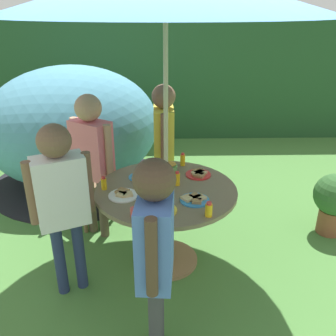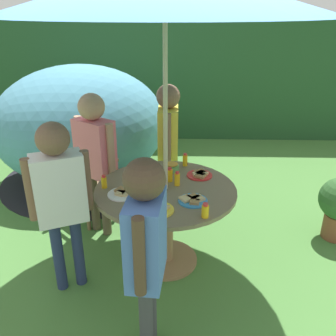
# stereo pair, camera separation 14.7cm
# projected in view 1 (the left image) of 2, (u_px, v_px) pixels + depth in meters

# --- Properties ---
(ground_plane) EXTENTS (10.00, 10.00, 0.02)m
(ground_plane) POSITION_uv_depth(u_px,v_px,m) (166.00, 261.00, 3.33)
(ground_plane) COLOR #477A38
(hedge_backdrop) EXTENTS (9.00, 0.70, 1.99)m
(hedge_backdrop) POSITION_uv_depth(u_px,v_px,m) (162.00, 78.00, 6.28)
(hedge_backdrop) COLOR #234C28
(hedge_backdrop) RESTS_ON ground_plane
(garden_table) EXTENTS (1.18, 1.18, 0.74)m
(garden_table) POSITION_uv_depth(u_px,v_px,m) (166.00, 208.00, 3.10)
(garden_table) COLOR #93704C
(garden_table) RESTS_ON ground_plane
(wooden_chair) EXTENTS (0.65, 0.65, 0.93)m
(wooden_chair) POSITION_uv_depth(u_px,v_px,m) (79.00, 171.00, 3.85)
(wooden_chair) COLOR brown
(wooden_chair) RESTS_ON ground_plane
(dome_tent) EXTENTS (2.73, 2.73, 1.50)m
(dome_tent) POSITION_uv_depth(u_px,v_px,m) (73.00, 127.00, 4.54)
(dome_tent) COLOR teal
(dome_tent) RESTS_ON ground_plane
(potted_plant) EXTENTS (0.42, 0.42, 0.64)m
(potted_plant) POSITION_uv_depth(u_px,v_px,m) (334.00, 199.00, 3.59)
(potted_plant) COLOR brown
(potted_plant) RESTS_ON ground_plane
(child_in_yellow_shirt) EXTENTS (0.24, 0.48, 1.43)m
(child_in_yellow_shirt) POSITION_uv_depth(u_px,v_px,m) (164.00, 134.00, 3.79)
(child_in_yellow_shirt) COLOR navy
(child_in_yellow_shirt) RESTS_ON ground_plane
(child_in_pink_shirt) EXTENTS (0.42, 0.38, 1.43)m
(child_in_pink_shirt) POSITION_uv_depth(u_px,v_px,m) (92.00, 150.00, 3.36)
(child_in_pink_shirt) COLOR brown
(child_in_pink_shirt) RESTS_ON ground_plane
(child_in_white_shirt) EXTENTS (0.44, 0.33, 1.41)m
(child_in_white_shirt) POSITION_uv_depth(u_px,v_px,m) (61.00, 191.00, 2.63)
(child_in_white_shirt) COLOR navy
(child_in_white_shirt) RESTS_ON ground_plane
(child_in_blue_shirt) EXTENTS (0.24, 0.47, 1.40)m
(child_in_blue_shirt) POSITION_uv_depth(u_px,v_px,m) (155.00, 240.00, 2.10)
(child_in_blue_shirt) COLOR #3F3F47
(child_in_blue_shirt) RESTS_ON ground_plane
(snack_bowl) EXTENTS (0.13, 0.13, 0.08)m
(snack_bowl) POSITION_uv_depth(u_px,v_px,m) (170.00, 167.00, 3.34)
(snack_bowl) COLOR #66B259
(snack_bowl) RESTS_ON garden_table
(plate_back_edge) EXTENTS (0.24, 0.24, 0.03)m
(plate_back_edge) POSITION_uv_depth(u_px,v_px,m) (123.00, 195.00, 2.90)
(plate_back_edge) COLOR white
(plate_back_edge) RESTS_ON garden_table
(plate_front_edge) EXTENTS (0.23, 0.23, 0.03)m
(plate_front_edge) POSITION_uv_depth(u_px,v_px,m) (199.00, 174.00, 3.25)
(plate_front_edge) COLOR red
(plate_front_edge) RESTS_ON garden_table
(plate_far_right) EXTENTS (0.24, 0.24, 0.03)m
(plate_far_right) POSITION_uv_depth(u_px,v_px,m) (160.00, 210.00, 2.69)
(plate_far_right) COLOR yellow
(plate_far_right) RESTS_ON garden_table
(plate_center_back) EXTENTS (0.23, 0.23, 0.03)m
(plate_center_back) POSITION_uv_depth(u_px,v_px,m) (195.00, 199.00, 2.83)
(plate_center_back) COLOR #338CD8
(plate_center_back) RESTS_ON garden_table
(plate_mid_right) EXTENTS (0.19, 0.19, 0.03)m
(plate_mid_right) POSITION_uv_depth(u_px,v_px,m) (139.00, 176.00, 3.20)
(plate_mid_right) COLOR #338CD8
(plate_mid_right) RESTS_ON garden_table
(juice_bottle_near_left) EXTENTS (0.06, 0.06, 0.13)m
(juice_bottle_near_left) POSITION_uv_depth(u_px,v_px,m) (169.00, 175.00, 3.13)
(juice_bottle_near_left) COLOR yellow
(juice_bottle_near_left) RESTS_ON garden_table
(juice_bottle_near_right) EXTENTS (0.05, 0.05, 0.13)m
(juice_bottle_near_right) POSITION_uv_depth(u_px,v_px,m) (177.00, 179.00, 3.06)
(juice_bottle_near_right) COLOR yellow
(juice_bottle_near_right) RESTS_ON garden_table
(juice_bottle_far_left) EXTENTS (0.05, 0.05, 0.11)m
(juice_bottle_far_left) POSITION_uv_depth(u_px,v_px,m) (104.00, 183.00, 2.99)
(juice_bottle_far_left) COLOR yellow
(juice_bottle_far_left) RESTS_ON garden_table
(juice_bottle_center_front) EXTENTS (0.06, 0.06, 0.12)m
(juice_bottle_center_front) POSITION_uv_depth(u_px,v_px,m) (158.00, 176.00, 3.11)
(juice_bottle_center_front) COLOR yellow
(juice_bottle_center_front) RESTS_ON garden_table
(juice_bottle_mid_left) EXTENTS (0.05, 0.05, 0.11)m
(juice_bottle_mid_left) POSITION_uv_depth(u_px,v_px,m) (209.00, 210.00, 2.61)
(juice_bottle_mid_left) COLOR yellow
(juice_bottle_mid_left) RESTS_ON garden_table
(juice_bottle_spot_a) EXTENTS (0.05, 0.05, 0.12)m
(juice_bottle_spot_a) POSITION_uv_depth(u_px,v_px,m) (183.00, 160.00, 3.44)
(juice_bottle_spot_a) COLOR yellow
(juice_bottle_spot_a) RESTS_ON garden_table
(cup_near) EXTENTS (0.07, 0.07, 0.06)m
(cup_near) POSITION_uv_depth(u_px,v_px,m) (147.00, 186.00, 3.00)
(cup_near) COLOR white
(cup_near) RESTS_ON garden_table
(cup_far) EXTENTS (0.06, 0.06, 0.07)m
(cup_far) POSITION_uv_depth(u_px,v_px,m) (134.00, 212.00, 2.61)
(cup_far) COLOR #E04C47
(cup_far) RESTS_ON garden_table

